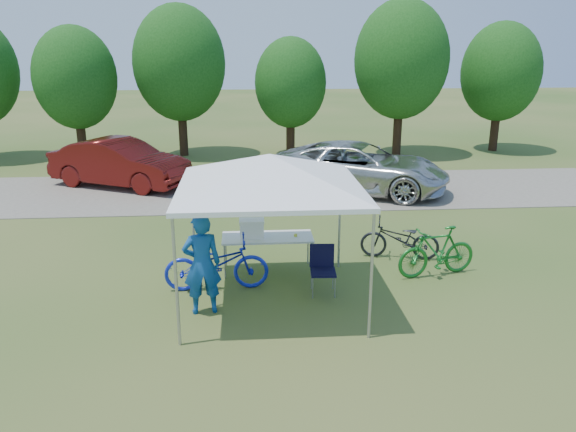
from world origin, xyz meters
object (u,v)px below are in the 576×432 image
bike_green (437,251)px  cyclist (202,264)px  folding_table (268,238)px  bike_dark (400,239)px  minivan (359,167)px  sedan (120,163)px  folding_chair (323,265)px  bike_blue (217,264)px  cooler (252,228)px

bike_green → cyclist: bearing=-87.2°
folding_table → bike_dark: bike_dark is taller
folding_table → bike_dark: 2.96m
minivan → sedan: bearing=103.1°
folding_chair → bike_blue: (-2.00, 0.25, -0.02)m
cooler → bike_blue: bearing=-130.0°
folding_table → cooler: size_ratio=3.68×
cyclist → bike_dark: bearing=-160.4°
sedan → bike_dark: bearing=-107.8°
cooler → folding_chair: bearing=-39.5°
cyclist → bike_green: 4.79m
folding_table → cooler: cooler is taller
folding_table → bike_blue: size_ratio=0.94×
minivan → sedan: minivan is taller
folding_chair → cooler: bearing=144.2°
minivan → sedan: 7.76m
cooler → bike_green: (3.71, -0.49, -0.43)m
folding_table → cyclist: 2.16m
folding_chair → cyclist: cyclist is taller
cyclist → cooler: bearing=-125.8°
folding_chair → bike_dark: folding_chair is taller
folding_chair → cooler: size_ratio=1.81×
cyclist → sedan: 9.91m
bike_blue → cyclist: bearing=166.3°
folding_chair → sedan: bearing=126.1°
minivan → sedan: size_ratio=1.19×
cooler → cyclist: cyclist is taller
bike_blue → bike_green: bike_blue is taller
bike_dark → sedan: 10.25m
cyclist → bike_blue: size_ratio=0.91×
folding_table → cyclist: bearing=-123.9°
bike_green → folding_chair: bearing=-89.2°
cooler → sedan: size_ratio=0.11×
bike_green → bike_dark: 1.10m
bike_green → minivan: size_ratio=0.31×
cooler → bike_dark: (3.22, 0.49, -0.50)m
bike_blue → bike_dark: 4.13m
folding_table → folding_chair: 1.47m
folding_table → bike_blue: bearing=-140.7°
cyclist → minivan: bearing=-127.8°
bike_blue → minivan: (4.15, 7.10, 0.28)m
bike_green → bike_dark: (-0.49, 0.98, -0.07)m
cyclist → folding_table: bearing=-133.3°
cyclist → bike_green: (4.60, 1.29, -0.39)m
folding_chair → bike_green: bike_green is taller
cooler → bike_green: 3.77m
folding_table → bike_blue: 1.31m
folding_chair → minivan: 7.67m
sedan → folding_chair: bearing=-121.6°
folding_chair → bike_dark: 2.48m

